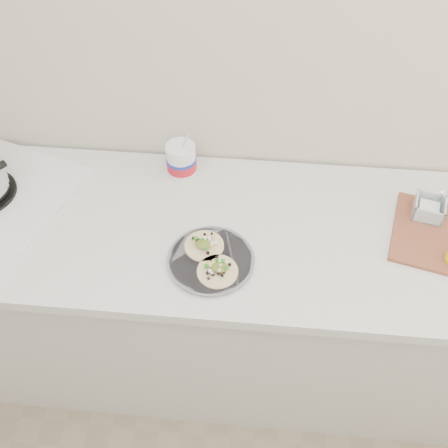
{
  "coord_description": "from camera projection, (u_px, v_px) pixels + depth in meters",
  "views": [
    {
      "loc": [
        0.14,
        0.39,
        2.09
      ],
      "look_at": [
        0.05,
        1.38,
        0.96
      ],
      "focal_mm": 40.0,
      "sensor_mm": 36.0,
      "label": 1
    }
  ],
  "objects": [
    {
      "name": "counter",
      "position": [
        214.0,
        300.0,
        1.92
      ],
      "size": [
        2.44,
        0.66,
        0.9
      ],
      "color": "silver",
      "rests_on": "ground"
    },
    {
      "name": "tub",
      "position": [
        182.0,
        159.0,
        1.68
      ],
      "size": [
        0.1,
        0.1,
        0.23
      ],
      "rotation": [
        0.0,
        0.0,
        -0.28
      ],
      "color": "white",
      "rests_on": "counter"
    },
    {
      "name": "taco_plate",
      "position": [
        211.0,
        258.0,
        1.47
      ],
      "size": [
        0.26,
        0.26,
        0.04
      ],
      "rotation": [
        0.0,
        0.0,
        0.24
      ],
      "color": "slate",
      "rests_on": "counter"
    }
  ]
}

